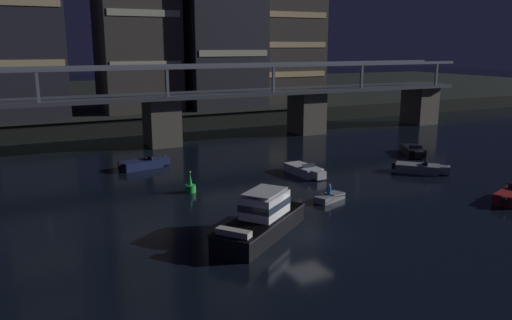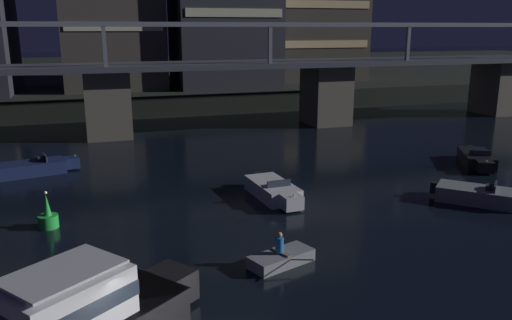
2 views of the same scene
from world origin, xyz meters
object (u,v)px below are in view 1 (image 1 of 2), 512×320
object	(u,v)px
river_bridge	(161,111)
channel_buoy	(190,187)
speedboat_near_right	(305,170)
speedboat_mid_left	(414,151)
dinghy_with_paddler	(330,197)
speedboat_near_center	(420,168)
cabin_cruiser_near_left	(263,219)
speedboat_far_left	(143,164)
tower_east_low	(282,29)

from	to	relation	value
river_bridge	channel_buoy	xyz separation A→B (m)	(-3.59, -20.61, -3.56)
speedboat_near_right	speedboat_mid_left	xyz separation A→B (m)	(15.30, 2.39, 0.00)
speedboat_mid_left	dinghy_with_paddler	distance (m)	20.47
river_bridge	speedboat_near_center	size ratio (longest dim) A/B	19.52
speedboat_near_right	speedboat_mid_left	world-z (taller)	same
cabin_cruiser_near_left	speedboat_near_right	bearing A→B (deg)	49.13
channel_buoy	river_bridge	bearing A→B (deg)	80.12
channel_buoy	speedboat_far_left	bearing A→B (deg)	97.78
speedboat_far_left	river_bridge	bearing A→B (deg)	65.11
speedboat_near_right	speedboat_near_center	bearing A→B (deg)	-22.30
speedboat_mid_left	speedboat_far_left	bearing A→B (deg)	166.62
speedboat_near_center	speedboat_mid_left	distance (m)	8.37
speedboat_far_left	channel_buoy	size ratio (longest dim) A/B	2.96
speedboat_near_right	speedboat_mid_left	size ratio (longest dim) A/B	1.07
river_bridge	speedboat_far_left	size ratio (longest dim) A/B	16.53
speedboat_near_center	speedboat_mid_left	bearing A→B (deg)	51.07
cabin_cruiser_near_left	channel_buoy	bearing A→B (deg)	95.26
river_bridge	speedboat_near_center	bearing A→B (deg)	-53.26
river_bridge	dinghy_with_paddler	size ratio (longest dim) A/B	30.55
speedboat_mid_left	dinghy_with_paddler	size ratio (longest dim) A/B	1.74
channel_buoy	dinghy_with_paddler	distance (m)	11.21
cabin_cruiser_near_left	speedboat_mid_left	world-z (taller)	cabin_cruiser_near_left
speedboat_near_center	speedboat_near_right	xyz separation A→B (m)	(-10.05, 4.12, 0.00)
tower_east_low	cabin_cruiser_near_left	bearing A→B (deg)	-119.85
tower_east_low	speedboat_near_center	xyz separation A→B (m)	(-9.15, -43.61, -13.83)
river_bridge	channel_buoy	bearing A→B (deg)	-99.88
river_bridge	cabin_cruiser_near_left	xyz separation A→B (m)	(-2.57, -31.65, -2.99)
speedboat_near_right	channel_buoy	distance (m)	11.37
speedboat_near_center	cabin_cruiser_near_left	bearing A→B (deg)	-159.02
dinghy_with_paddler	river_bridge	bearing A→B (deg)	100.86
cabin_cruiser_near_left	channel_buoy	distance (m)	11.09
speedboat_near_right	speedboat_far_left	size ratio (longest dim) A/B	1.00
channel_buoy	speedboat_near_center	bearing A→B (deg)	-8.57
speedboat_near_right	speedboat_mid_left	distance (m)	15.49
river_bridge	channel_buoy	size ratio (longest dim) A/B	48.93
river_bridge	speedboat_far_left	xyz separation A→B (m)	(-4.95, -10.67, -3.62)
channel_buoy	dinghy_with_paddler	xyz separation A→B (m)	(8.86, -6.86, -0.20)
tower_east_low	cabin_cruiser_near_left	xyz separation A→B (m)	(-29.51, -51.42, -13.20)
speedboat_far_left	speedboat_near_center	bearing A→B (deg)	-30.08
tower_east_low	speedboat_far_left	size ratio (longest dim) A/B	4.68
channel_buoy	tower_east_low	bearing A→B (deg)	52.92
tower_east_low	speedboat_near_right	distance (m)	46.04
speedboat_near_center	speedboat_near_right	bearing A→B (deg)	157.70
tower_east_low	speedboat_near_center	bearing A→B (deg)	-101.84
river_bridge	channel_buoy	world-z (taller)	river_bridge
cabin_cruiser_near_left	dinghy_with_paddler	world-z (taller)	cabin_cruiser_near_left
speedboat_mid_left	channel_buoy	world-z (taller)	channel_buoy
speedboat_near_center	dinghy_with_paddler	bearing A→B (deg)	-163.79
speedboat_near_center	speedboat_near_right	distance (m)	10.86
tower_east_low	channel_buoy	world-z (taller)	tower_east_low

